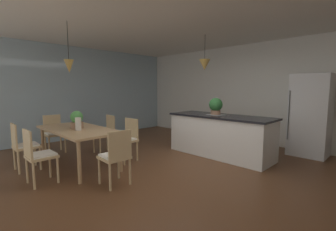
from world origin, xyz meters
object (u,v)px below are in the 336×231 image
object	(u,v)px
potted_plant_on_island	(216,106)
chair_far_right	(127,138)
dining_table	(78,132)
chair_far_left	(106,133)
potted_plant_on_table	(77,120)
kitchen_island	(220,135)
chair_near_left	(23,145)
chair_near_right	(38,154)
vase_on_dining_table	(78,124)
chair_window_end	(54,132)
refrigerator	(310,115)
chair_kitchen_end	(116,155)

from	to	relation	value
potted_plant_on_island	chair_far_right	bearing A→B (deg)	-120.42
dining_table	potted_plant_on_island	xyz separation A→B (m)	(1.42, 2.53, 0.44)
chair_far_left	potted_plant_on_table	bearing A→B (deg)	-64.27
chair_far_right	kitchen_island	world-z (taller)	kitchen_island
chair_near_left	chair_near_right	xyz separation A→B (m)	(0.86, -0.00, 0.00)
kitchen_island	vase_on_dining_table	xyz separation A→B (m)	(-1.35, -2.60, 0.38)
chair_far_right	chair_near_left	bearing A→B (deg)	-117.25
chair_window_end	kitchen_island	size ratio (longest dim) A/B	0.38
refrigerator	potted_plant_on_island	size ratio (longest dim) A/B	4.74
chair_kitchen_end	potted_plant_on_table	bearing A→B (deg)	-179.99
refrigerator	vase_on_dining_table	bearing A→B (deg)	-124.48
refrigerator	vase_on_dining_table	size ratio (longest dim) A/B	7.69
chair_near_left	potted_plant_on_table	bearing A→B (deg)	63.86
potted_plant_on_island	vase_on_dining_table	world-z (taller)	potted_plant_on_island
chair_near_left	chair_window_end	world-z (taller)	same
chair_window_end	refrigerator	size ratio (longest dim) A/B	0.48
refrigerator	potted_plant_on_table	size ratio (longest dim) A/B	5.36
chair_far_left	potted_plant_on_table	size ratio (longest dim) A/B	2.58
refrigerator	chair_kitchen_end	bearing A→B (deg)	-112.41
chair_near_left	potted_plant_on_island	size ratio (longest dim) A/B	2.28
potted_plant_on_island	vase_on_dining_table	bearing A→B (deg)	-115.27
chair_near_right	potted_plant_on_table	world-z (taller)	potted_plant_on_table
chair_near_left	potted_plant_on_table	xyz separation A→B (m)	(0.41, 0.83, 0.42)
dining_table	chair_near_left	bearing A→B (deg)	-117.41
chair_kitchen_end	chair_near_left	xyz separation A→B (m)	(-1.75, -0.83, 0.00)
chair_far_left	refrigerator	xyz separation A→B (m)	(3.37, 3.10, 0.43)
refrigerator	kitchen_island	bearing A→B (deg)	-134.83
chair_far_right	potted_plant_on_table	xyz separation A→B (m)	(-0.45, -0.83, 0.42)
chair_far_left	vase_on_dining_table	size ratio (longest dim) A/B	3.71
chair_kitchen_end	refrigerator	size ratio (longest dim) A/B	0.48
dining_table	chair_kitchen_end	distance (m)	1.33
dining_table	chair_window_end	world-z (taller)	chair_window_end
chair_far_left	chair_near_right	distance (m)	1.86
chair_near_left	vase_on_dining_table	world-z (taller)	vase_on_dining_table
chair_kitchen_end	kitchen_island	bearing A→B (deg)	84.90
potted_plant_on_island	refrigerator	bearing A→B (deg)	42.69
chair_far_right	vase_on_dining_table	size ratio (longest dim) A/B	3.71
chair_far_right	dining_table	bearing A→B (deg)	-117.09
kitchen_island	potted_plant_on_island	size ratio (longest dim) A/B	6.09
chair_near_right	refrigerator	distance (m)	5.40
kitchen_island	potted_plant_on_table	world-z (taller)	potted_plant_on_table
chair_far_left	refrigerator	size ratio (longest dim) A/B	0.48
chair_kitchen_end	refrigerator	world-z (taller)	refrigerator
refrigerator	chair_far_right	bearing A→B (deg)	-129.07
kitchen_island	refrigerator	world-z (taller)	refrigerator
potted_plant_on_table	vase_on_dining_table	world-z (taller)	potted_plant_on_table
chair_window_end	potted_plant_on_table	xyz separation A→B (m)	(1.30, -0.01, 0.42)
chair_window_end	chair_kitchen_end	bearing A→B (deg)	-0.12
potted_plant_on_table	potted_plant_on_island	bearing A→B (deg)	60.26
vase_on_dining_table	kitchen_island	bearing A→B (deg)	62.50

